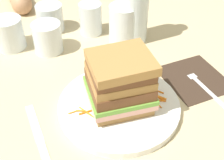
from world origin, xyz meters
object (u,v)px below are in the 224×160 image
at_px(juice_glass, 123,25).
at_px(empty_tumbler_2, 50,18).
at_px(main_plate, 118,106).
at_px(sandwich, 119,82).
at_px(fork, 201,83).
at_px(water_bottle, 135,0).
at_px(napkin_dark, 194,78).
at_px(empty_tumbler_3, 9,34).
at_px(empty_tumbler_0, 48,38).
at_px(empty_tumbler_1, 91,19).
at_px(knife, 41,142).

xyz_separation_m(juice_glass, empty_tumbler_2, (-0.16, 0.14, -0.01)).
relative_size(main_plate, juice_glass, 2.46).
xyz_separation_m(sandwich, juice_glass, (0.13, 0.23, -0.03)).
bearing_deg(sandwich, empty_tumbler_2, 95.25).
xyz_separation_m(sandwich, fork, (0.21, -0.01, -0.07)).
bearing_deg(empty_tumbler_2, juice_glass, -41.12).
bearing_deg(water_bottle, main_plate, -125.03).
xyz_separation_m(main_plate, empty_tumbler_2, (-0.03, 0.38, 0.03)).
bearing_deg(napkin_dark, fork, -90.00).
height_order(main_plate, empty_tumbler_3, empty_tumbler_3).
bearing_deg(empty_tumbler_0, juice_glass, -11.33).
xyz_separation_m(empty_tumbler_1, empty_tumbler_3, (-0.22, 0.02, -0.00)).
distance_m(knife, empty_tumbler_1, 0.41).
bearing_deg(empty_tumbler_0, water_bottle, -11.48).
height_order(fork, juice_glass, juice_glass).
bearing_deg(empty_tumbler_1, empty_tumbler_2, 146.93).
xyz_separation_m(main_plate, sandwich, (0.00, -0.00, 0.07)).
relative_size(knife, empty_tumbler_0, 2.55).
distance_m(knife, empty_tumbler_3, 0.35).
bearing_deg(juice_glass, main_plate, -118.81).
relative_size(empty_tumbler_2, empty_tumbler_3, 0.93).
height_order(fork, empty_tumbler_3, empty_tumbler_3).
distance_m(fork, empty_tumbler_2, 0.46).
bearing_deg(juice_glass, water_bottle, -12.48).
relative_size(sandwich, empty_tumbler_2, 1.85).
bearing_deg(water_bottle, empty_tumbler_3, 161.47).
xyz_separation_m(water_bottle, empty_tumbler_0, (-0.23, 0.05, -0.08)).
height_order(knife, empty_tumbler_1, empty_tumbler_1).
distance_m(napkin_dark, empty_tumbler_1, 0.33).
distance_m(water_bottle, empty_tumbler_1, 0.14).
bearing_deg(water_bottle, napkin_dark, -77.50).
bearing_deg(empty_tumbler_1, knife, -125.58).
height_order(fork, empty_tumbler_1, empty_tumbler_1).
bearing_deg(empty_tumbler_2, napkin_dark, -56.49).
height_order(sandwich, napkin_dark, sandwich).
xyz_separation_m(water_bottle, empty_tumbler_2, (-0.19, 0.15, -0.08)).
bearing_deg(empty_tumbler_3, sandwich, -64.68).
distance_m(napkin_dark, fork, 0.02).
bearing_deg(napkin_dark, knife, -175.39).
bearing_deg(napkin_dark, water_bottle, 102.50).
height_order(sandwich, fork, sandwich).
height_order(main_plate, empty_tumbler_0, empty_tumbler_0).
bearing_deg(knife, water_bottle, 36.70).
bearing_deg(knife, empty_tumbler_0, 71.06).
height_order(empty_tumbler_0, empty_tumbler_3, empty_tumbler_3).
bearing_deg(main_plate, fork, -2.92).
bearing_deg(empty_tumbler_0, knife, -108.94).
xyz_separation_m(main_plate, juice_glass, (0.13, 0.23, 0.04)).
bearing_deg(knife, juice_glass, 40.17).
height_order(main_plate, juice_glass, juice_glass).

